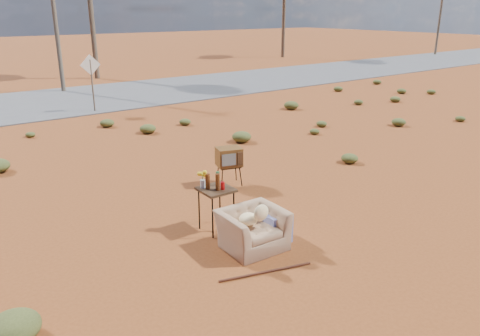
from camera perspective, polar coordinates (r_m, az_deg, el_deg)
ground at (r=8.38m, az=2.32°, el=-8.22°), size 140.00×140.00×0.00m
highway at (r=21.63m, az=-23.79°, el=7.16°), size 140.00×7.00×0.04m
armchair at (r=7.86m, az=1.99°, el=-6.75°), size 1.23×0.77×0.89m
tv_unit at (r=10.50m, az=-1.35°, el=1.30°), size 0.64×0.58×0.87m
side_table at (r=8.25m, az=-3.30°, el=-2.32°), size 0.57×0.57×1.12m
rusty_bar at (r=7.28m, az=3.19°, el=-12.53°), size 1.45×0.46×0.04m
road_sign at (r=18.97m, az=-17.69°, el=10.99°), size 0.78×0.06×2.19m
utility_pole_center at (r=24.22m, az=-21.85°, el=18.38°), size 1.40×0.20×8.00m
utility_pole_east at (r=45.19m, az=23.36°, el=17.82°), size 1.40×0.20×8.00m
scrub_patch at (r=11.50m, az=-14.96°, el=-0.43°), size 17.49×8.07×0.33m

